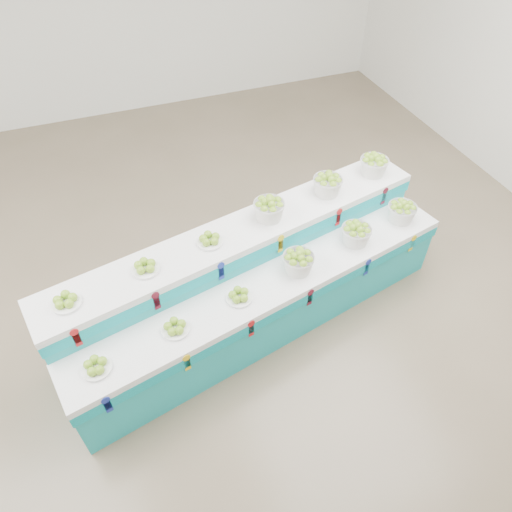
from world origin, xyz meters
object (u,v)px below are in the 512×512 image
Objects in this scene: basket_lower_left at (298,262)px; plate_upper_mid at (145,266)px; basket_upper_right at (374,165)px; display_stand at (256,282)px.

plate_upper_mid reaches higher than basket_lower_left.
basket_upper_right is at bearing 12.47° from plate_upper_mid.
plate_upper_mid reaches higher than display_stand.
display_stand is at bearing -1.77° from plate_upper_mid.
basket_upper_right reaches higher than plate_upper_mid.
plate_upper_mid is at bearing 165.76° from display_stand.
basket_lower_left is 1.23× the size of plate_upper_mid.
basket_upper_right is at bearing 32.58° from basket_lower_left.
display_stand is 1.79m from basket_upper_right.
basket_lower_left is 1.47m from basket_upper_right.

